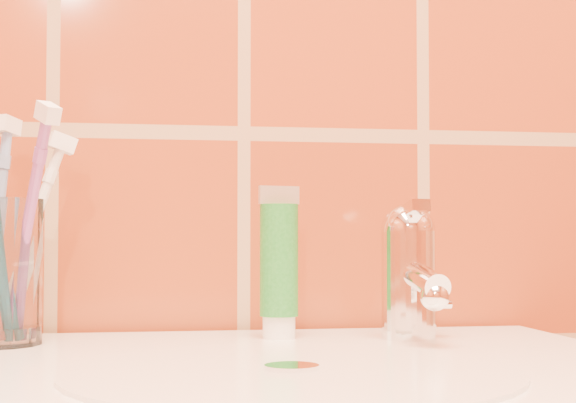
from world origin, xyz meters
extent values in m
cylinder|color=silver|center=(0.00, 0.91, 0.85)|extent=(0.30, 0.30, 0.00)
cylinder|color=white|center=(0.00, 0.91, 0.85)|extent=(0.04, 0.04, 0.00)
cylinder|color=white|center=(0.02, 1.11, 0.86)|extent=(0.03, 0.03, 0.02)
cylinder|color=#1A6E20|center=(0.02, 1.11, 0.92)|extent=(0.03, 0.03, 0.10)
cube|color=beige|center=(0.02, 1.11, 0.98)|extent=(0.04, 0.00, 0.02)
cylinder|color=white|center=(0.14, 1.09, 0.90)|extent=(0.05, 0.05, 0.09)
sphere|color=white|center=(0.14, 1.09, 0.94)|extent=(0.05, 0.05, 0.05)
cylinder|color=white|center=(0.14, 1.06, 0.91)|extent=(0.02, 0.09, 0.03)
cube|color=white|center=(0.14, 1.08, 0.96)|extent=(0.02, 0.06, 0.01)
camera|label=1|loc=(-0.09, 0.34, 0.94)|focal=55.00mm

